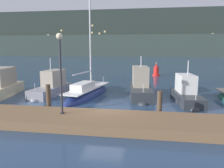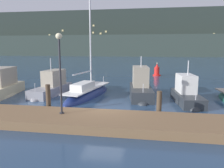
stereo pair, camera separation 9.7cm
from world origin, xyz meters
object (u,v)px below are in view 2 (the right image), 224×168
at_px(motorboat_berth_7, 186,98).
at_px(channel_buoy, 157,71).
at_px(motorboat_berth_6, 140,91).
at_px(dock_lamppost, 60,61).
at_px(motorboat_berth_4, 52,90).
at_px(sailboat_berth_5, 88,95).

height_order(motorboat_berth_7, channel_buoy, motorboat_berth_7).
bearing_deg(motorboat_berth_6, dock_lamppost, -120.60).
distance_m(motorboat_berth_4, motorboat_berth_6, 7.32).
relative_size(channel_buoy, dock_lamppost, 0.44).
distance_m(motorboat_berth_6, motorboat_berth_7, 3.52).
xyz_separation_m(sailboat_berth_5, channel_buoy, (5.92, 14.01, 0.53)).
bearing_deg(sailboat_berth_5, motorboat_berth_7, -6.19).
xyz_separation_m(motorboat_berth_6, channel_buoy, (1.77, 13.56, 0.18)).
xyz_separation_m(motorboat_berth_4, channel_buoy, (9.08, 13.76, 0.28)).
height_order(sailboat_berth_5, channel_buoy, sailboat_berth_5).
bearing_deg(motorboat_berth_7, motorboat_berth_4, 174.30).
relative_size(motorboat_berth_4, channel_buoy, 2.97).
height_order(motorboat_berth_6, dock_lamppost, dock_lamppost).
bearing_deg(dock_lamppost, motorboat_berth_7, 36.47).
bearing_deg(sailboat_berth_5, motorboat_berth_6, 6.17).
relative_size(motorboat_berth_6, dock_lamppost, 1.30).
relative_size(motorboat_berth_4, motorboat_berth_6, 1.00).
bearing_deg(channel_buoy, motorboat_berth_6, -97.42).
relative_size(motorboat_berth_6, motorboat_berth_7, 1.13).
height_order(sailboat_berth_5, motorboat_berth_6, sailboat_berth_5).
distance_m(motorboat_berth_4, motorboat_berth_7, 10.65).
bearing_deg(dock_lamppost, motorboat_berth_4, 118.54).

